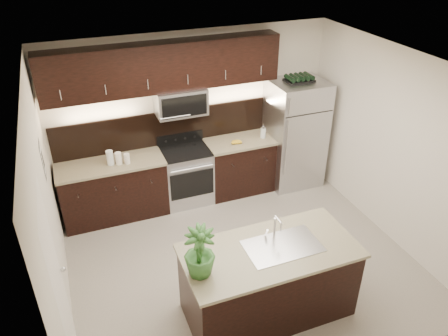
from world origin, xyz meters
name	(u,v)px	position (x,y,z in m)	size (l,w,h in m)	color
ground	(241,260)	(0.00, 0.00, 0.00)	(4.50, 4.50, 0.00)	gray
room_walls	(236,155)	(-0.11, -0.04, 1.70)	(4.52, 4.02, 2.71)	beige
counter_run	(174,178)	(-0.46, 1.69, 0.47)	(3.51, 0.65, 0.94)	black
upper_fixtures	(167,74)	(-0.43, 1.84, 2.14)	(3.49, 0.40, 1.66)	black
island	(268,281)	(-0.05, -0.91, 0.47)	(1.96, 0.96, 0.94)	black
sink_faucet	(282,245)	(0.10, -0.90, 0.96)	(0.84, 0.50, 0.28)	silver
refrigerator	(294,133)	(1.66, 1.63, 0.92)	(0.89, 0.80, 1.84)	#B2B2B7
wine_rack	(299,78)	(1.66, 1.63, 1.88)	(0.45, 0.28, 0.11)	black
plant	(199,252)	(-0.89, -0.98, 1.22)	(0.32, 0.32, 0.57)	#2E6127
canisters	(116,158)	(-1.32, 1.62, 1.04)	(0.33, 0.15, 0.22)	silver
french_press	(263,132)	(1.08, 1.64, 1.04)	(0.09, 0.09, 0.26)	silver
bananas	(233,142)	(0.53, 1.61, 0.97)	(0.18, 0.14, 0.06)	gold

